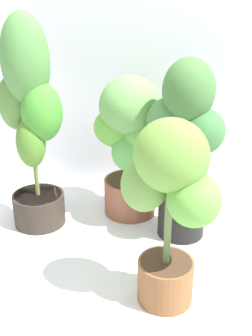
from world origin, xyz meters
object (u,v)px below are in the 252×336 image
at_px(potted_plant_back_center, 130,137).
at_px(potted_plant_back_left, 31,119).
at_px(potted_plant_front_right, 170,200).
at_px(potted_plant_back_right, 185,140).

height_order(potted_plant_back_center, potted_plant_back_left, potted_plant_back_left).
height_order(potted_plant_back_center, potted_plant_front_right, potted_plant_front_right).
height_order(potted_plant_back_right, potted_plant_front_right, potted_plant_back_right).
height_order(potted_plant_back_left, potted_plant_front_right, potted_plant_back_left).
xyz_separation_m(potted_plant_back_center, potted_plant_back_left, (-0.42, -0.17, 0.13)).
bearing_deg(potted_plant_back_center, potted_plant_front_right, -70.00).
distance_m(potted_plant_back_center, potted_plant_front_right, 0.66).
bearing_deg(potted_plant_back_center, potted_plant_back_right, -32.70).
bearing_deg(potted_plant_front_right, potted_plant_back_right, 85.71).
bearing_deg(potted_plant_front_right, potted_plant_back_left, 145.24).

